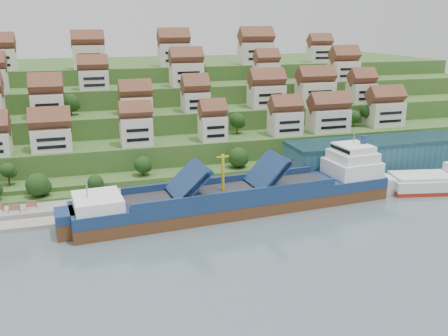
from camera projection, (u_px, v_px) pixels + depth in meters
name	position (u px, v px, depth m)	size (l,w,h in m)	color
ground	(243.00, 210.00, 134.55)	(300.00, 300.00, 0.00)	slate
quay	(288.00, 183.00, 153.55)	(180.00, 14.00, 2.20)	gray
pebble_beach	(16.00, 216.00, 129.37)	(45.00, 20.00, 1.00)	gray
hillside	(169.00, 109.00, 226.59)	(260.00, 128.00, 31.00)	#2D4C1E
hillside_village	(193.00, 90.00, 183.44)	(154.00, 61.12, 29.15)	silver
hillside_trees	(173.00, 121.00, 167.94)	(138.63, 62.25, 30.70)	#1F4115
warehouse	(377.00, 155.00, 162.51)	(60.00, 15.00, 10.00)	#255265
flagpole	(290.00, 170.00, 146.79)	(1.28, 0.16, 8.00)	gray
beach_huts	(7.00, 213.00, 127.22)	(14.40, 3.70, 2.20)	white
cargo_ship	(247.00, 197.00, 133.91)	(87.40, 20.16, 19.32)	#55311A
second_ship	(440.00, 182.00, 149.49)	(30.63, 16.31, 8.43)	maroon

